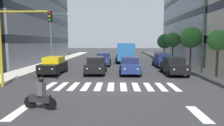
# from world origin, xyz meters

# --- Properties ---
(ground_plane) EXTENTS (180.00, 180.00, 0.00)m
(ground_plane) POSITION_xyz_m (0.00, 0.00, 0.00)
(ground_plane) COLOR #2D2D30
(building_right_block_0) EXTENTS (8.55, 25.46, 17.68)m
(building_right_block_0) POSITION_xyz_m (14.97, -18.79, 8.84)
(building_right_block_0) COLOR slate
(building_right_block_0) RESTS_ON ground_plane
(crosswalk_markings) EXTENTS (9.45, 2.80, 0.01)m
(crosswalk_markings) POSITION_xyz_m (0.00, 0.00, 0.00)
(crosswalk_markings) COLOR silver
(crosswalk_markings) RESTS_ON ground_plane
(lane_arrow_0) EXTENTS (0.50, 2.20, 0.01)m
(lane_arrow_0) POSITION_xyz_m (-4.11, 5.50, 0.00)
(lane_arrow_0) COLOR silver
(lane_arrow_0) RESTS_ON ground_plane
(lane_arrow_1) EXTENTS (0.50, 2.20, 0.01)m
(lane_arrow_1) POSITION_xyz_m (4.11, 5.50, 0.00)
(lane_arrow_1) COLOR silver
(lane_arrow_1) RESTS_ON ground_plane
(car_0) EXTENTS (2.02, 4.44, 1.72)m
(car_0) POSITION_xyz_m (-6.00, -5.51, 0.89)
(car_0) COLOR black
(car_0) RESTS_ON ground_plane
(car_1) EXTENTS (2.02, 4.44, 1.72)m
(car_1) POSITION_xyz_m (-1.69, -5.72, 0.89)
(car_1) COLOR navy
(car_1) RESTS_ON ground_plane
(car_2) EXTENTS (2.02, 4.44, 1.72)m
(car_2) POSITION_xyz_m (1.69, -5.87, 0.89)
(car_2) COLOR black
(car_2) RESTS_ON ground_plane
(car_3) EXTENTS (2.02, 4.44, 1.72)m
(car_3) POSITION_xyz_m (5.90, -5.54, 0.89)
(car_3) COLOR black
(car_3) RESTS_ON ground_plane
(car_row2_0) EXTENTS (2.02, 4.44, 1.72)m
(car_row2_0) POSITION_xyz_m (1.44, -12.97, 0.89)
(car_row2_0) COLOR navy
(car_row2_0) RESTS_ON ground_plane
(car_row2_1) EXTENTS (2.02, 4.44, 1.72)m
(car_row2_1) POSITION_xyz_m (-6.23, -11.58, 0.89)
(car_row2_1) COLOR navy
(car_row2_1) RESTS_ON ground_plane
(bus_behind_traffic) EXTENTS (2.78, 10.50, 3.00)m
(bus_behind_traffic) POSITION_xyz_m (-1.69, -19.17, 1.86)
(bus_behind_traffic) COLOR #286BAD
(bus_behind_traffic) RESTS_ON ground_plane
(motorcycle_with_rider) EXTENTS (1.68, 0.47, 1.57)m
(motorcycle_with_rider) POSITION_xyz_m (3.21, 5.01, 0.65)
(motorcycle_with_rider) COLOR black
(motorcycle_with_rider) RESTS_ON ground_plane
(traffic_light_gantry) EXTENTS (3.81, 0.36, 5.50)m
(traffic_light_gantry) POSITION_xyz_m (6.76, 0.22, 3.66)
(traffic_light_gantry) COLOR #AD991E
(traffic_light_gantry) RESTS_ON ground_plane
(street_lamp_left) EXTENTS (2.96, 0.28, 7.62)m
(street_lamp_left) POSITION_xyz_m (-8.36, -5.74, 4.78)
(street_lamp_left) COLOR #4C6B56
(street_lamp_left) RESTS_ON sidewalk_left
(street_lamp_right) EXTENTS (2.90, 0.28, 7.04)m
(street_lamp_right) POSITION_xyz_m (8.35, -13.86, 4.46)
(street_lamp_right) COLOR #4C6B56
(street_lamp_right) RESTS_ON sidewalk_right
(street_tree_0) EXTENTS (1.81, 1.81, 4.09)m
(street_tree_0) POSITION_xyz_m (-9.19, -3.50, 3.31)
(street_tree_0) COLOR #513823
(street_tree_0) RESTS_ON sidewalk_left
(street_tree_1) EXTENTS (2.56, 2.56, 4.87)m
(street_tree_1) POSITION_xyz_m (-9.39, -10.56, 3.73)
(street_tree_1) COLOR #513823
(street_tree_1) RESTS_ON sidewalk_left
(street_tree_2) EXTENTS (2.36, 2.36, 4.55)m
(street_tree_2) POSITION_xyz_m (-9.34, -18.46, 3.50)
(street_tree_2) COLOR #513823
(street_tree_2) RESTS_ON sidewalk_left
(street_tree_3) EXTENTS (2.66, 2.66, 4.47)m
(street_tree_3) POSITION_xyz_m (-9.17, -23.49, 3.28)
(street_tree_3) COLOR #513823
(street_tree_3) RESTS_ON sidewalk_left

